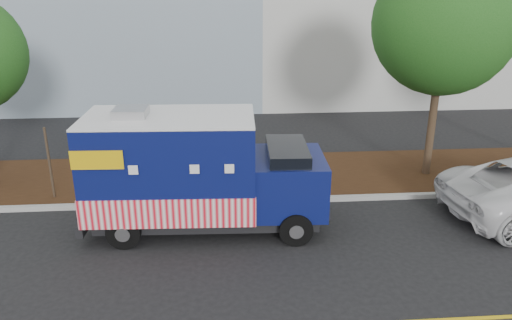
{
  "coord_description": "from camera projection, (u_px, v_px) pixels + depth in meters",
  "views": [
    {
      "loc": [
        -0.18,
        -12.53,
        6.58
      ],
      "look_at": [
        0.81,
        0.6,
        1.72
      ],
      "focal_mm": 35.0,
      "sensor_mm": 36.0,
      "label": 1
    }
  ],
  "objects": [
    {
      "name": "curb",
      "position": [
        228.0,
        202.0,
        15.29
      ],
      "size": [
        120.0,
        0.18,
        0.15
      ],
      "primitive_type": "cube",
      "color": "#9E9E99",
      "rests_on": "ground"
    },
    {
      "name": "food_truck",
      "position": [
        193.0,
        175.0,
        13.42
      ],
      "size": [
        6.6,
        2.71,
        3.43
      ],
      "rotation": [
        0.0,
        0.0,
        -0.04
      ],
      "color": "black",
      "rests_on": "ground"
    },
    {
      "name": "tree_c",
      "position": [
        444.0,
        24.0,
        15.61
      ],
      "size": [
        4.51,
        4.51,
        7.44
      ],
      "color": "#38281C",
      "rests_on": "ground"
    },
    {
      "name": "ground",
      "position": [
        229.0,
        225.0,
        14.01
      ],
      "size": [
        120.0,
        120.0,
        0.0
      ],
      "primitive_type": "plane",
      "color": "black",
      "rests_on": "ground"
    },
    {
      "name": "sign_post",
      "position": [
        50.0,
        165.0,
        15.1
      ],
      "size": [
        0.06,
        0.06,
        2.4
      ],
      "primitive_type": "cube",
      "color": "#473828",
      "rests_on": "ground"
    },
    {
      "name": "mulch_strip",
      "position": [
        226.0,
        176.0,
        17.26
      ],
      "size": [
        120.0,
        4.0,
        0.15
      ],
      "primitive_type": "cube",
      "color": "black",
      "rests_on": "ground"
    }
  ]
}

